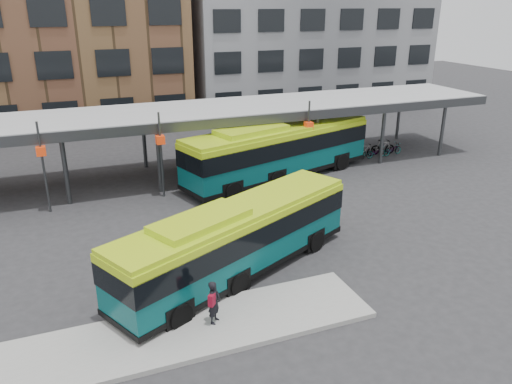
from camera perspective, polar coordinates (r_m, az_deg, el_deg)
name	(u,v)px	position (r m, az deg, el deg)	size (l,w,h in m)	color
ground	(283,266)	(21.03, 3.16, -8.40)	(120.00, 120.00, 0.00)	#28282B
boarding_island	(168,336)	(17.16, -10.03, -15.90)	(14.00, 3.00, 0.18)	gray
canopy	(197,113)	(31.14, -6.75, 8.94)	(40.00, 6.53, 4.80)	#999B9E
building_grey	(299,5)	(54.12, 4.89, 20.52)	(24.00, 14.00, 20.00)	slate
bus_front	(237,238)	(19.69, -2.24, -5.27)	(11.09, 7.03, 3.08)	#06494A
bus_rear	(279,150)	(30.61, 2.59, 4.87)	(13.07, 6.34, 3.54)	#06494A
pedestrian	(214,302)	(17.01, -4.81, -12.42)	(0.64, 0.66, 1.53)	black
bike_rack	(375,150)	(36.50, 13.41, 4.71)	(4.66, 1.43, 1.08)	slate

